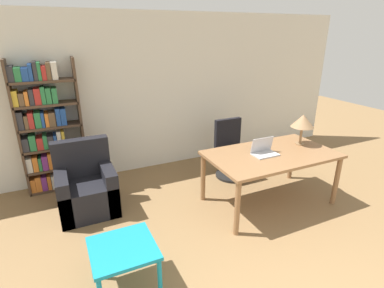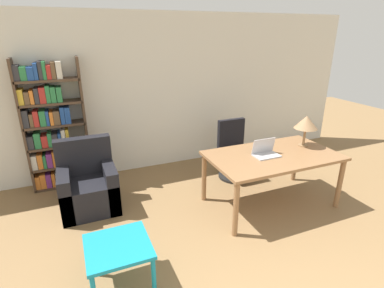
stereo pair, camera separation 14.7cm
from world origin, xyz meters
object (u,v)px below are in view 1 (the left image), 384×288
Objects in this scene: office_chair at (231,153)px; armchair at (87,189)px; side_table_blue at (123,253)px; laptop at (264,151)px; desk at (271,159)px; bookshelf at (47,131)px; table_lamp at (303,121)px.

office_chair is 1.00× the size of armchair.
armchair reaches higher than side_table_blue.
side_table_blue is (-2.15, -0.71, -0.41)m from laptop.
laptop reaches higher than desk.
side_table_blue is 0.30× the size of bookshelf.
laptop is 3.23m from bookshelf.
laptop reaches higher than armchair.
desk is at bearing -20.20° from armchair.
desk is 2.40m from side_table_blue.
table_lamp reaches higher than laptop.
table_lamp is at bearing -54.66° from office_chair.
armchair is (-2.30, 0.88, -0.50)m from laptop.
table_lamp is 3.10m from side_table_blue.
laptop is at bearing -20.96° from armchair.
side_table_blue is at bearing -84.61° from armchair.
armchair is at bearing -65.94° from bookshelf.
office_chair is (-0.64, 0.90, -0.72)m from table_lamp.
bookshelf is (-2.70, 1.77, 0.14)m from laptop.
desk is 0.77m from table_lamp.
office_chair is (0.11, 0.99, -0.41)m from laptop.
armchair is (-3.05, 0.79, -0.81)m from table_lamp.
armchair is at bearing 159.80° from desk.
bookshelf is at bearing 146.80° from laptop.
table_lamp is at bearing -14.45° from armchair.
side_table_blue is at bearing -164.40° from table_lamp.
table_lamp is at bearing 7.30° from laptop.
laptop is at bearing -33.20° from bookshelf.
table_lamp is 3.83m from bookshelf.
table_lamp is 0.47× the size of armchair.
armchair is (-2.43, 0.89, -0.37)m from desk.
bookshelf reaches higher than laptop.
bookshelf reaches higher than armchair.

